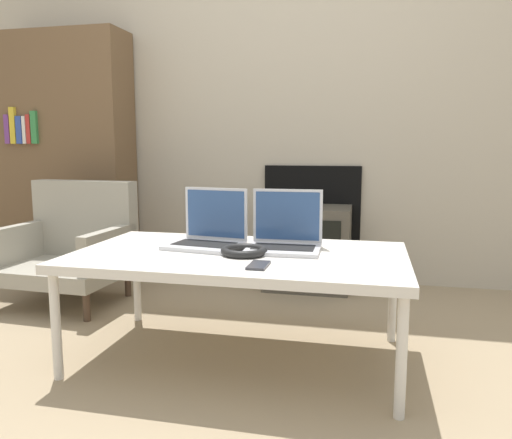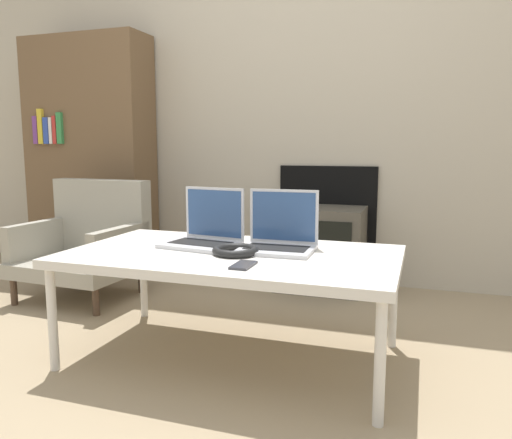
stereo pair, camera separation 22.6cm
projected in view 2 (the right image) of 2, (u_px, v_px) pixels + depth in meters
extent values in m
plane|color=#998466|center=(196.00, 397.00, 1.73)|extent=(14.00, 14.00, 0.00)
cube|color=#B7AD99|center=(309.00, 76.00, 3.12)|extent=(7.00, 0.06, 2.60)
cube|color=black|center=(327.00, 224.00, 3.17)|extent=(0.61, 0.03, 0.74)
cube|color=silver|center=(232.00, 256.00, 1.99)|extent=(1.31, 0.74, 0.04)
cylinder|color=silver|center=(52.00, 319.00, 1.91)|extent=(0.04, 0.04, 0.41)
cylinder|color=silver|center=(380.00, 363.00, 1.52)|extent=(0.04, 0.04, 0.41)
cylinder|color=silver|center=(143.00, 277.00, 2.53)|extent=(0.04, 0.04, 0.41)
cylinder|color=silver|center=(393.00, 301.00, 2.14)|extent=(0.04, 0.04, 0.41)
cube|color=silver|center=(200.00, 245.00, 2.10)|extent=(0.32, 0.28, 0.02)
cube|color=black|center=(200.00, 242.00, 2.10)|extent=(0.26, 0.17, 0.00)
cube|color=silver|center=(214.00, 213.00, 2.19)|extent=(0.29, 0.05, 0.23)
cube|color=#2D4C7F|center=(214.00, 213.00, 2.18)|extent=(0.27, 0.04, 0.20)
cube|color=silver|center=(277.00, 250.00, 2.00)|extent=(0.30, 0.25, 0.02)
cube|color=black|center=(277.00, 248.00, 1.99)|extent=(0.25, 0.14, 0.00)
cube|color=silver|center=(284.00, 216.00, 2.09)|extent=(0.29, 0.02, 0.23)
cube|color=#2D4C7F|center=(283.00, 216.00, 2.08)|extent=(0.27, 0.01, 0.20)
torus|color=black|center=(235.00, 250.00, 1.95)|extent=(0.18, 0.18, 0.03)
cube|color=#333338|center=(243.00, 265.00, 1.75)|extent=(0.07, 0.13, 0.01)
cube|color=#4C473D|center=(321.00, 249.00, 3.01)|extent=(0.51, 0.36, 0.50)
cube|color=black|center=(314.00, 255.00, 2.84)|extent=(0.42, 0.01, 0.39)
cube|color=gray|center=(79.00, 266.00, 2.83)|extent=(0.65, 0.56, 0.08)
cube|color=gray|center=(102.00, 216.00, 2.99)|extent=(0.63, 0.13, 0.44)
cube|color=gray|center=(39.00, 238.00, 2.91)|extent=(0.08, 0.48, 0.20)
cube|color=gray|center=(120.00, 245.00, 2.70)|extent=(0.08, 0.48, 0.20)
cylinder|color=#4C3828|center=(14.00, 292.00, 2.72)|extent=(0.04, 0.04, 0.15)
cylinder|color=#4C3828|center=(96.00, 301.00, 2.55)|extent=(0.04, 0.04, 0.15)
cylinder|color=#4C3828|center=(68.00, 273.00, 3.13)|extent=(0.04, 0.04, 0.15)
cylinder|color=#4C3828|center=(141.00, 280.00, 2.96)|extent=(0.04, 0.04, 0.15)
cube|color=brown|center=(91.00, 155.00, 3.48)|extent=(0.88, 0.30, 1.60)
cube|color=#6B387F|center=(36.00, 130.00, 3.41)|extent=(0.04, 0.02, 0.19)
cube|color=gold|center=(41.00, 126.00, 3.39)|extent=(0.04, 0.02, 0.23)
cube|color=#2D479E|center=(46.00, 131.00, 3.38)|extent=(0.04, 0.02, 0.18)
cube|color=silver|center=(51.00, 131.00, 3.37)|extent=(0.02, 0.02, 0.18)
cube|color=#B22D28|center=(55.00, 130.00, 3.36)|extent=(0.03, 0.02, 0.19)
cube|color=#337F42|center=(60.00, 128.00, 3.34)|extent=(0.04, 0.02, 0.21)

